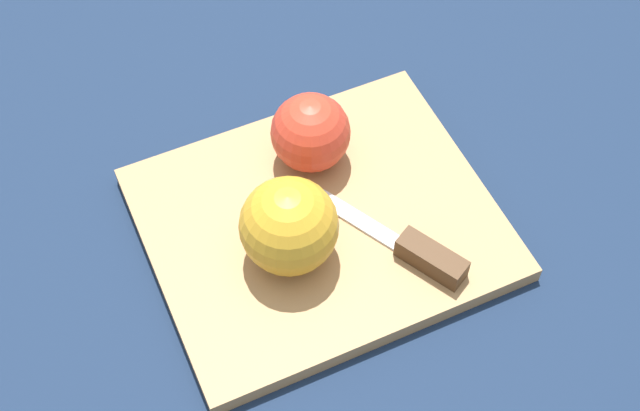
{
  "coord_description": "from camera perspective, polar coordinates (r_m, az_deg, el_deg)",
  "views": [
    {
      "loc": [
        -0.24,
        -0.38,
        0.68
      ],
      "look_at": [
        0.0,
        0.0,
        0.04
      ],
      "focal_mm": 50.0,
      "sensor_mm": 36.0,
      "label": 1
    }
  ],
  "objects": [
    {
      "name": "ground_plane",
      "position": [
        0.81,
        0.0,
        -1.5
      ],
      "size": [
        4.0,
        4.0,
        0.0
      ],
      "primitive_type": "plane",
      "color": "#14233D"
    },
    {
      "name": "cutting_board",
      "position": [
        0.81,
        0.0,
        -1.16
      ],
      "size": [
        0.34,
        0.3,
        0.02
      ],
      "color": "#A37A4C",
      "rests_on": "ground_plane"
    },
    {
      "name": "apple_half_left",
      "position": [
        0.74,
        -1.99,
        -1.34
      ],
      "size": [
        0.08,
        0.08,
        0.08
      ],
      "rotation": [
        0.0,
        0.0,
        4.83
      ],
      "color": "gold",
      "rests_on": "cutting_board"
    },
    {
      "name": "apple_half_right",
      "position": [
        0.81,
        -0.59,
        4.7
      ],
      "size": [
        0.07,
        0.07,
        0.07
      ],
      "rotation": [
        0.0,
        0.0,
        6.28
      ],
      "color": "red",
      "rests_on": "cutting_board"
    },
    {
      "name": "knife",
      "position": [
        0.77,
        6.56,
        -3.08
      ],
      "size": [
        0.07,
        0.15,
        0.02
      ],
      "rotation": [
        0.0,
        0.0,
        1.93
      ],
      "color": "silver",
      "rests_on": "cutting_board"
    }
  ]
}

